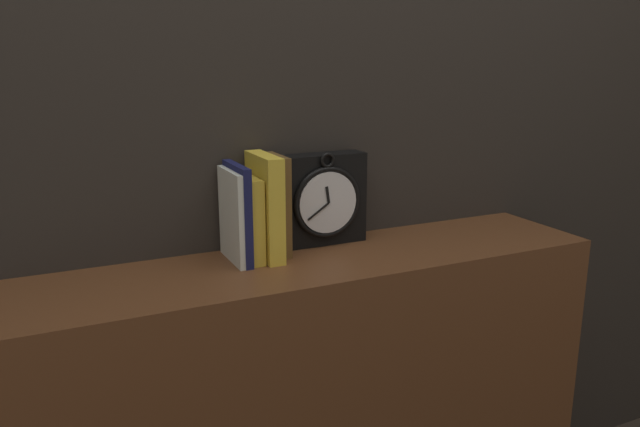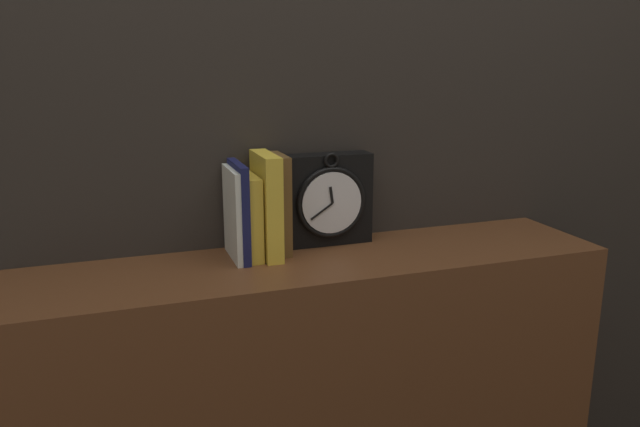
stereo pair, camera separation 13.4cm
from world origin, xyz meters
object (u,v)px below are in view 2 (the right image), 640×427
book_slot2_yellow (250,216)px  book_slot4_brown (280,204)px  book_slot0_white (232,214)px  book_slot1_navy (239,211)px  book_slot3_yellow (266,205)px  clock (327,199)px

book_slot2_yellow → book_slot4_brown: bearing=9.6°
book_slot0_white → book_slot4_brown: bearing=7.9°
book_slot1_navy → book_slot3_yellow: 0.06m
book_slot1_navy → book_slot2_yellow: 0.03m
clock → book_slot2_yellow: size_ratio=1.21×
clock → book_slot1_navy: 0.22m
clock → book_slot0_white: 0.23m
book_slot4_brown → book_slot2_yellow: bearing=-170.4°
book_slot4_brown → book_slot1_navy: bearing=-170.3°
book_slot4_brown → book_slot3_yellow: bearing=-152.4°
book_slot3_yellow → book_slot0_white: bearing=177.9°
book_slot2_yellow → book_slot1_navy: bearing=-170.0°
book_slot0_white → book_slot3_yellow: bearing=-2.1°
clock → book_slot4_brown: bearing=-170.2°
book_slot3_yellow → book_slot1_navy: bearing=178.3°
clock → book_slot2_yellow: 0.20m
clock → book_slot0_white: bearing=-171.1°
book_slot1_navy → book_slot3_yellow: (0.06, -0.00, 0.01)m
book_slot0_white → book_slot1_navy: (0.01, -0.00, 0.01)m
book_slot1_navy → book_slot2_yellow: bearing=10.0°
book_slot1_navy → book_slot4_brown: bearing=9.7°
book_slot3_yellow → book_slot4_brown: 0.04m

